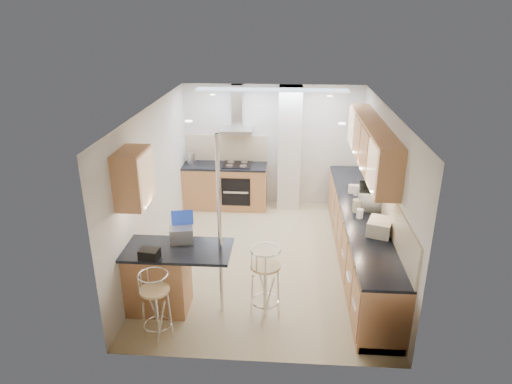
# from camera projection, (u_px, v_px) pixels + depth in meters

# --- Properties ---
(ground) EXTENTS (4.80, 4.80, 0.00)m
(ground) POSITION_uv_depth(u_px,v_px,m) (266.00, 258.00, 7.60)
(ground) COLOR tan
(ground) RESTS_ON ground
(room_shell) EXTENTS (3.64, 4.84, 2.51)m
(room_shell) POSITION_uv_depth(u_px,v_px,m) (288.00, 164.00, 7.35)
(room_shell) COLOR silver
(room_shell) RESTS_ON ground
(right_counter) EXTENTS (0.63, 4.40, 0.92)m
(right_counter) POSITION_uv_depth(u_px,v_px,m) (359.00, 237.00, 7.33)
(right_counter) COLOR #B77A49
(right_counter) RESTS_ON ground
(back_counter) EXTENTS (1.70, 0.63, 0.92)m
(back_counter) POSITION_uv_depth(u_px,v_px,m) (225.00, 186.00, 9.43)
(back_counter) COLOR #B77A49
(back_counter) RESTS_ON ground
(peninsula) EXTENTS (1.47, 0.72, 0.94)m
(peninsula) POSITION_uv_depth(u_px,v_px,m) (178.00, 279.00, 6.15)
(peninsula) COLOR #B77A49
(peninsula) RESTS_ON ground
(microwave) EXTENTS (0.48, 0.64, 0.33)m
(microwave) POSITION_uv_depth(u_px,v_px,m) (371.00, 197.00, 7.25)
(microwave) COLOR white
(microwave) RESTS_ON right_counter
(laptop) EXTENTS (0.35, 0.29, 0.21)m
(laptop) POSITION_uv_depth(u_px,v_px,m) (181.00, 235.00, 6.11)
(laptop) COLOR #919398
(laptop) RESTS_ON peninsula
(bag) EXTENTS (0.26, 0.20, 0.13)m
(bag) POSITION_uv_depth(u_px,v_px,m) (149.00, 254.00, 5.71)
(bag) COLOR black
(bag) RESTS_ON peninsula
(bar_stool_near) EXTENTS (0.47, 0.47, 0.94)m
(bar_stool_near) POSITION_uv_depth(u_px,v_px,m) (156.00, 306.00, 5.59)
(bar_stool_near) COLOR tan
(bar_stool_near) RESTS_ON ground
(bar_stool_end) EXTENTS (0.58, 0.58, 1.03)m
(bar_stool_end) POSITION_uv_depth(u_px,v_px,m) (265.00, 283.00, 5.99)
(bar_stool_end) COLOR tan
(bar_stool_end) RESTS_ON ground
(jar_a) EXTENTS (0.15, 0.15, 0.17)m
(jar_a) POSITION_uv_depth(u_px,v_px,m) (357.00, 190.00, 7.73)
(jar_a) COLOR beige
(jar_a) RESTS_ON right_counter
(jar_b) EXTENTS (0.12, 0.12, 0.14)m
(jar_b) POSITION_uv_depth(u_px,v_px,m) (351.00, 189.00, 7.82)
(jar_b) COLOR beige
(jar_b) RESTS_ON right_counter
(jar_c) EXTENTS (0.19, 0.19, 0.20)m
(jar_c) POSITION_uv_depth(u_px,v_px,m) (357.00, 206.00, 7.08)
(jar_c) COLOR #ADAA8A
(jar_c) RESTS_ON right_counter
(jar_d) EXTENTS (0.11, 0.11, 0.14)m
(jar_d) POSITION_uv_depth(u_px,v_px,m) (360.00, 213.00, 6.88)
(jar_d) COLOR white
(jar_d) RESTS_ON right_counter
(bread_bin) EXTENTS (0.43, 0.48, 0.21)m
(bread_bin) POSITION_uv_depth(u_px,v_px,m) (380.00, 227.00, 6.38)
(bread_bin) COLOR beige
(bread_bin) RESTS_ON right_counter
(kettle) EXTENTS (0.16, 0.16, 0.23)m
(kettle) POSITION_uv_depth(u_px,v_px,m) (191.00, 158.00, 9.29)
(kettle) COLOR silver
(kettle) RESTS_ON back_counter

